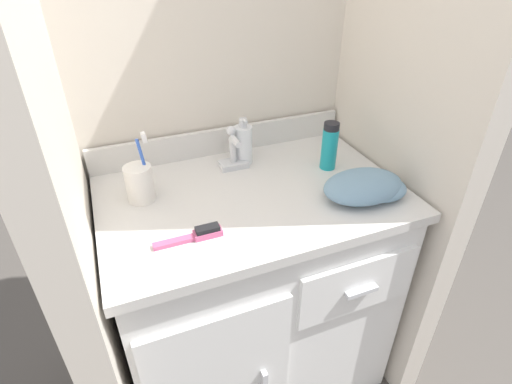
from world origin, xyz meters
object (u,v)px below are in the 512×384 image
(toothbrush_cup, at_px, (140,183))
(soap_dispenser, at_px, (243,144))
(hairbrush, at_px, (198,235))
(hand_towel, at_px, (367,187))
(shaving_cream_can, at_px, (329,146))

(toothbrush_cup, relative_size, soap_dispenser, 1.25)
(soap_dispenser, distance_m, hairbrush, 0.41)
(toothbrush_cup, relative_size, hand_towel, 0.81)
(shaving_cream_can, relative_size, hairbrush, 0.90)
(shaving_cream_can, height_order, hairbrush, shaving_cream_can)
(soap_dispenser, bearing_deg, hand_towel, -52.33)
(toothbrush_cup, distance_m, soap_dispenser, 0.36)
(shaving_cream_can, height_order, hand_towel, shaving_cream_can)
(soap_dispenser, bearing_deg, toothbrush_cup, -163.85)
(shaving_cream_can, xyz_separation_m, hairbrush, (-0.48, -0.19, -0.07))
(toothbrush_cup, height_order, shaving_cream_can, toothbrush_cup)
(hairbrush, relative_size, hand_towel, 0.70)
(soap_dispenser, relative_size, hand_towel, 0.64)
(hairbrush, height_order, hand_towel, hand_towel)
(hand_towel, bearing_deg, shaving_cream_can, 94.36)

